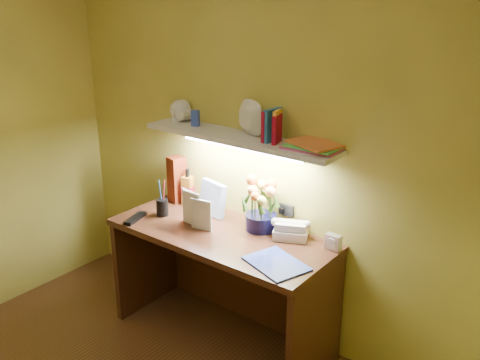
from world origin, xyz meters
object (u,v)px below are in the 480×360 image
object	(u,v)px
desk_clock	(333,242)
flower_bouquet	(261,203)
telephone	(291,229)
whisky_bottle	(188,187)
desk	(222,286)

from	to	relation	value
desk_clock	flower_bouquet	bearing A→B (deg)	-174.06
flower_bouquet	desk_clock	size ratio (longest dim) A/B	3.74
telephone	desk_clock	world-z (taller)	telephone
flower_bouquet	whisky_bottle	size ratio (longest dim) A/B	1.33
flower_bouquet	telephone	bearing A→B (deg)	1.95
desk_clock	whisky_bottle	bearing A→B (deg)	-176.95
desk	telephone	distance (m)	0.60
whisky_bottle	telephone	bearing A→B (deg)	-0.87
telephone	whisky_bottle	xyz separation A→B (m)	(-0.83, 0.01, 0.07)
desk	telephone	bearing A→B (deg)	26.99
desk	whisky_bottle	xyz separation A→B (m)	(-0.46, 0.20, 0.50)
desk	telephone	size ratio (longest dim) A/B	7.15
desk_clock	desk	bearing A→B (deg)	-159.18
desk	whisky_bottle	distance (m)	0.71
telephone	desk_clock	size ratio (longest dim) A/B	2.17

